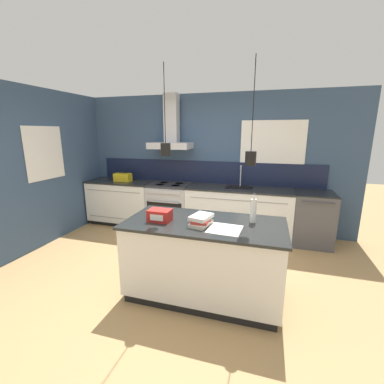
# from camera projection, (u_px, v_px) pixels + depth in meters

# --- Properties ---
(ground_plane) EXTENTS (16.00, 16.00, 0.00)m
(ground_plane) POSITION_uv_depth(u_px,v_px,m) (168.00, 276.00, 3.45)
(ground_plane) COLOR tan
(ground_plane) RESTS_ON ground
(wall_back) EXTENTS (5.60, 2.35, 2.60)m
(wall_back) POSITION_uv_depth(u_px,v_px,m) (203.00, 160.00, 5.01)
(wall_back) COLOR #354C6B
(wall_back) RESTS_ON ground_plane
(wall_left) EXTENTS (0.08, 3.80, 2.60)m
(wall_left) POSITION_uv_depth(u_px,v_px,m) (52.00, 167.00, 4.47)
(wall_left) COLOR #354C6B
(wall_left) RESTS_ON ground_plane
(counter_run_left) EXTENTS (1.36, 0.64, 0.91)m
(counter_run_left) POSITION_uv_depth(u_px,v_px,m) (123.00, 202.00, 5.39)
(counter_run_left) COLOR black
(counter_run_left) RESTS_ON ground_plane
(counter_run_sink) EXTENTS (1.90, 0.64, 1.30)m
(counter_run_sink) POSITION_uv_depth(u_px,v_px,m) (238.00, 212.00, 4.73)
(counter_run_sink) COLOR black
(counter_run_sink) RESTS_ON ground_plane
(oven_range) EXTENTS (0.80, 0.66, 0.91)m
(oven_range) POSITION_uv_depth(u_px,v_px,m) (170.00, 206.00, 5.09)
(oven_range) COLOR #B5B5BA
(oven_range) RESTS_ON ground_plane
(dishwasher) EXTENTS (0.64, 0.65, 0.91)m
(dishwasher) POSITION_uv_depth(u_px,v_px,m) (312.00, 218.00, 4.38)
(dishwasher) COLOR #4C4C51
(dishwasher) RESTS_ON ground_plane
(kitchen_island) EXTENTS (1.79, 0.89, 0.91)m
(kitchen_island) POSITION_uv_depth(u_px,v_px,m) (204.00, 259.00, 2.98)
(kitchen_island) COLOR black
(kitchen_island) RESTS_ON ground_plane
(bottle_on_island) EXTENTS (0.07, 0.07, 0.33)m
(bottle_on_island) POSITION_uv_depth(u_px,v_px,m) (253.00, 210.00, 2.84)
(bottle_on_island) COLOR silver
(bottle_on_island) RESTS_ON kitchen_island
(book_stack) EXTENTS (0.24, 0.32, 0.11)m
(book_stack) POSITION_uv_depth(u_px,v_px,m) (201.00, 220.00, 2.77)
(book_stack) COLOR beige
(book_stack) RESTS_ON kitchen_island
(red_supply_box) EXTENTS (0.25, 0.18, 0.13)m
(red_supply_box) POSITION_uv_depth(u_px,v_px,m) (160.00, 215.00, 2.90)
(red_supply_box) COLOR red
(red_supply_box) RESTS_ON kitchen_island
(paper_pile) EXTENTS (0.36, 0.35, 0.01)m
(paper_pile) POSITION_uv_depth(u_px,v_px,m) (225.00, 229.00, 2.66)
(paper_pile) COLOR silver
(paper_pile) RESTS_ON kitchen_island
(yellow_toolbox) EXTENTS (0.34, 0.18, 0.19)m
(yellow_toolbox) POSITION_uv_depth(u_px,v_px,m) (123.00, 177.00, 5.25)
(yellow_toolbox) COLOR gold
(yellow_toolbox) RESTS_ON counter_run_left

